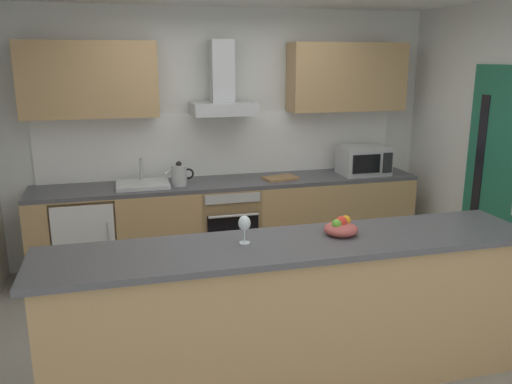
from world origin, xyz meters
The scene contains 16 objects.
ground centered at (0.00, 0.00, -0.01)m, with size 5.42×4.53×0.02m, color gray.
wall_back centered at (0.00, 1.83, 1.30)m, with size 5.42×0.12×2.60m, color silver.
backsplash_tile centered at (0.00, 1.75, 1.23)m, with size 3.76×0.02×0.66m, color white.
counter_back centered at (0.00, 1.45, 0.45)m, with size 3.89×0.60×0.90m.
counter_island centered at (-0.06, -0.70, 0.50)m, with size 3.16×0.64×1.00m.
upper_cabinets centered at (0.00, 1.60, 1.91)m, with size 3.84×0.32×0.70m.
side_door centered at (2.20, 0.26, 1.03)m, with size 0.08×0.85×2.05m.
oven centered at (-0.05, 1.42, 0.46)m, with size 0.60×0.62×0.80m.
refrigerator centered at (-1.43, 1.42, 0.43)m, with size 0.58×0.60×0.85m.
microwave centered at (1.44, 1.39, 1.05)m, with size 0.50×0.38×0.30m.
sink centered at (-0.87, 1.43, 0.93)m, with size 0.50×0.40×0.26m.
kettle centered at (-0.52, 1.39, 1.01)m, with size 0.29×0.15×0.24m.
range_hood centered at (-0.05, 1.55, 1.79)m, with size 0.62×0.45×0.72m.
wine_glass centered at (-0.36, -0.64, 1.12)m, with size 0.08×0.08×0.18m.
fruit_bowl centered at (0.28, -0.64, 1.04)m, with size 0.22×0.22×0.13m.
chopping_board centered at (0.51, 1.40, 0.91)m, with size 0.34×0.22×0.02m, color #9E7247.
Camera 1 is at (-1.08, -3.62, 2.11)m, focal length 36.89 mm.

